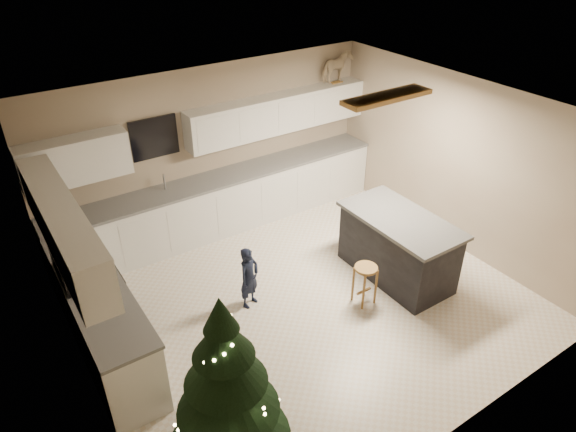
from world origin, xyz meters
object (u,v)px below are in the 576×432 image
(christmas_tree, at_px, (227,394))
(toddler, at_px, (249,278))
(bar_stool, at_px, (365,276))
(island, at_px, (398,247))
(rocking_horse, at_px, (337,67))

(christmas_tree, bearing_deg, toddler, 55.01)
(bar_stool, bearing_deg, island, 14.83)
(island, height_order, toddler, island)
(island, bearing_deg, rocking_horse, 71.44)
(island, height_order, christmas_tree, christmas_tree)
(island, height_order, rocking_horse, rocking_horse)
(rocking_horse, bearing_deg, christmas_tree, 119.82)
(toddler, bearing_deg, rocking_horse, 12.91)
(bar_stool, bearing_deg, rocking_horse, 59.68)
(christmas_tree, relative_size, rocking_horse, 3.12)
(bar_stool, bearing_deg, toddler, 147.98)
(island, height_order, bar_stool, island)
(island, distance_m, rocking_horse, 3.27)
(christmas_tree, height_order, toddler, christmas_tree)
(bar_stool, relative_size, christmas_tree, 0.30)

